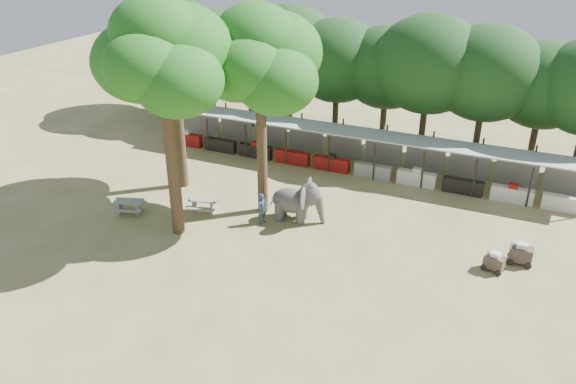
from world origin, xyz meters
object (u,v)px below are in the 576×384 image
at_px(picnic_table_near, 129,205).
at_px(cart_front, 494,262).
at_px(handler, 262,209).
at_px(cart_back, 521,254).
at_px(yard_tree_left, 172,52).
at_px(picnic_table_far, 204,203).
at_px(yard_tree_center, 162,57).
at_px(elephant, 298,201).
at_px(yard_tree_back, 259,59).

height_order(picnic_table_near, cart_front, cart_front).
relative_size(handler, cart_back, 1.53).
distance_m(yard_tree_left, cart_front, 20.39).
distance_m(yard_tree_left, picnic_table_far, 8.72).
bearing_deg(picnic_table_far, picnic_table_near, -166.87).
distance_m(yard_tree_center, cart_front, 18.22).
distance_m(picnic_table_near, picnic_table_far, 4.16).
distance_m(yard_tree_left, picnic_table_near, 8.95).
bearing_deg(yard_tree_left, picnic_table_far, -40.49).
bearing_deg(yard_tree_left, picnic_table_near, -96.99).
bearing_deg(elephant, yard_tree_left, 163.16).
bearing_deg(yard_tree_left, cart_front, -6.72).
relative_size(yard_tree_center, handler, 6.82).
bearing_deg(cart_front, picnic_table_far, -163.65).
height_order(yard_tree_left, handler, yard_tree_left).
bearing_deg(yard_tree_left, yard_tree_back, -9.46).
height_order(handler, picnic_table_far, handler).
xyz_separation_m(yard_tree_back, cart_front, (12.74, -1.21, -8.06)).
height_order(yard_tree_back, picnic_table_far, yard_tree_back).
bearing_deg(yard_tree_center, elephant, 33.88).
distance_m(yard_tree_center, elephant, 10.31).
distance_m(yard_tree_back, cart_front, 15.13).
relative_size(elephant, handler, 1.76).
distance_m(handler, cart_front, 11.98).
bearing_deg(yard_tree_center, cart_back, 13.15).
relative_size(yard_tree_back, elephant, 3.65).
xyz_separation_m(picnic_table_near, cart_front, (19.30, 2.36, -0.04)).
height_order(yard_tree_center, picnic_table_near, yard_tree_center).
bearing_deg(picnic_table_near, yard_tree_back, 9.33).
bearing_deg(picnic_table_near, cart_front, -12.23).
relative_size(yard_tree_back, cart_back, 9.84).
bearing_deg(yard_tree_back, cart_back, -0.29).
bearing_deg(cart_front, elephant, -169.86).
xyz_separation_m(elephant, picnic_table_near, (-8.92, -3.17, -0.65)).
relative_size(yard_tree_center, picnic_table_near, 6.12).
height_order(yard_tree_back, elephant, yard_tree_back).
bearing_deg(cart_front, handler, -163.83).
relative_size(yard_tree_left, cart_back, 9.54).
bearing_deg(cart_front, yard_tree_left, -172.13).
xyz_separation_m(yard_tree_back, cart_back, (13.83, -0.07, -7.99)).
relative_size(handler, picnic_table_near, 0.90).
height_order(yard_tree_back, cart_front, yard_tree_back).
bearing_deg(handler, elephant, -42.40).
xyz_separation_m(picnic_table_near, picnic_table_far, (3.71, 1.88, 0.00)).
xyz_separation_m(handler, picnic_table_near, (-7.33, -2.03, -0.36)).
distance_m(yard_tree_center, picnic_table_far, 8.99).
bearing_deg(cart_front, cart_back, 60.87).
xyz_separation_m(handler, cart_front, (11.97, 0.33, -0.41)).
xyz_separation_m(handler, picnic_table_far, (-3.62, -0.15, -0.36)).
bearing_deg(cart_back, cart_front, -134.74).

